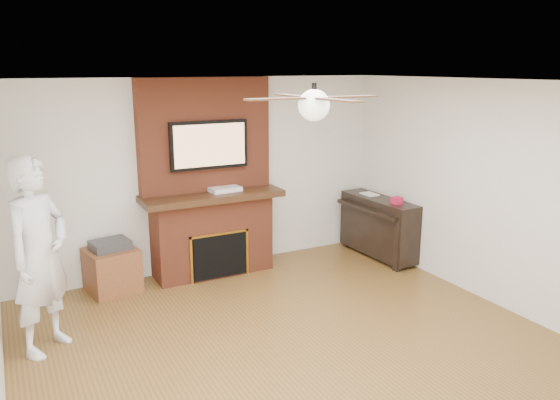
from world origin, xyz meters
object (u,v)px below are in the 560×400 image
fireplace (210,198)px  person (40,256)px  piano (379,226)px  side_table (112,268)px

fireplace → person: fireplace is taller
person → piano: bearing=-35.6°
side_table → piano: 3.61m
person → piano: (4.39, 0.64, -0.48)m
fireplace → side_table: bearing=-177.0°
fireplace → side_table: size_ratio=3.93×
side_table → fireplace: bearing=-7.0°
person → side_table: bearing=10.0°
side_table → piano: size_ratio=0.48×
person → piano: person is taller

